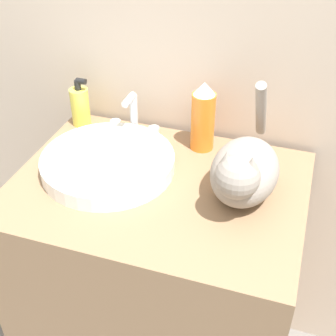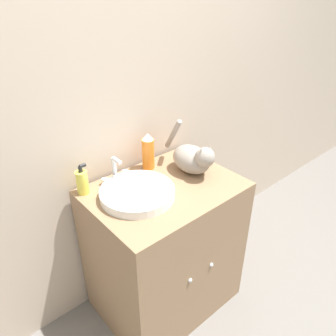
# 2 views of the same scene
# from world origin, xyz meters

# --- Properties ---
(ground_plane) EXTENTS (8.00, 8.00, 0.00)m
(ground_plane) POSITION_xyz_m (0.00, 0.00, 0.00)
(ground_plane) COLOR slate
(wall_back) EXTENTS (6.00, 0.05, 2.50)m
(wall_back) POSITION_xyz_m (0.00, 0.62, 1.25)
(wall_back) COLOR #C6B29E
(wall_back) RESTS_ON ground_plane
(vanity_cabinet) EXTENTS (0.78, 0.59, 0.84)m
(vanity_cabinet) POSITION_xyz_m (0.00, 0.29, 0.42)
(vanity_cabinet) COLOR #8C6B4C
(vanity_cabinet) RESTS_ON ground_plane
(sink_basin) EXTENTS (0.37, 0.37, 0.04)m
(sink_basin) POSITION_xyz_m (-0.15, 0.31, 0.87)
(sink_basin) COLOR white
(sink_basin) RESTS_ON vanity_cabinet
(faucet) EXTENTS (0.16, 0.08, 0.14)m
(faucet) POSITION_xyz_m (-0.15, 0.50, 0.90)
(faucet) COLOR silver
(faucet) RESTS_ON vanity_cabinet
(cat) EXTENTS (0.18, 0.38, 0.27)m
(cat) POSITION_xyz_m (0.22, 0.30, 0.93)
(cat) COLOR gray
(cat) RESTS_ON vanity_cabinet
(soap_bottle) EXTENTS (0.06, 0.06, 0.16)m
(soap_bottle) POSITION_xyz_m (-0.34, 0.51, 0.91)
(soap_bottle) COLOR #EADB4C
(soap_bottle) RESTS_ON vanity_cabinet
(spray_bottle) EXTENTS (0.07, 0.07, 0.21)m
(spray_bottle) POSITION_xyz_m (0.06, 0.50, 0.95)
(spray_bottle) COLOR orange
(spray_bottle) RESTS_ON vanity_cabinet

